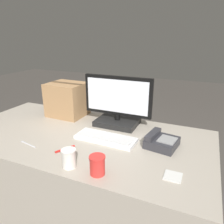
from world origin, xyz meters
name	(u,v)px	position (x,y,z in m)	size (l,w,h in m)	color
ground_plane	(84,214)	(0.00, 0.00, 0.00)	(12.00, 12.00, 0.00)	#47423D
office_desk	(82,177)	(0.00, 0.00, 0.36)	(1.80, 0.90, 0.71)	#A89E8E
monitor	(117,106)	(0.17, 0.28, 0.86)	(0.53, 0.24, 0.38)	black
keyboard	(106,138)	(0.20, 0.00, 0.73)	(0.42, 0.17, 0.03)	silver
desk_phone	(161,142)	(0.56, 0.06, 0.75)	(0.21, 0.21, 0.08)	#2D2D33
paper_cup_left	(69,158)	(0.16, -0.36, 0.77)	(0.08, 0.08, 0.10)	white
paper_cup_right	(97,165)	(0.33, -0.36, 0.77)	(0.08, 0.08, 0.10)	red
spoon	(26,143)	(-0.25, -0.25, 0.72)	(0.15, 0.05, 0.00)	silver
cardboard_box	(67,99)	(-0.30, 0.31, 0.86)	(0.31, 0.27, 0.28)	#9E754C
pen_marker	(65,149)	(0.03, -0.22, 0.72)	(0.07, 0.12, 0.01)	red
sticky_note_pad	(173,176)	(0.68, -0.23, 0.72)	(0.09, 0.09, 0.01)	silver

